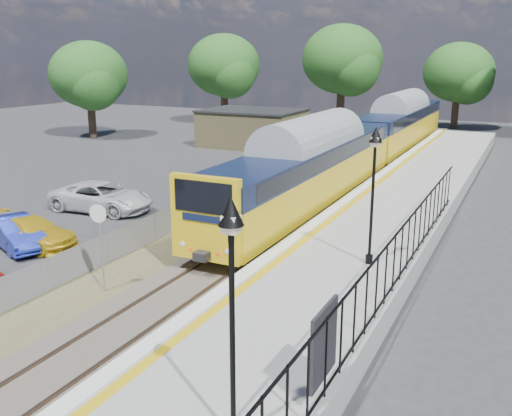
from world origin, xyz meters
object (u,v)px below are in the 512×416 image
Objects in this scene: car_white at (102,197)px; car_yellow at (29,232)px; speed_sign at (100,232)px; car_blue at (16,233)px; victorian_lamp_south at (231,265)px; victorian_lamp_north at (374,164)px; train at (367,139)px.

car_yellow is at bearing -173.84° from car_white.
speed_sign is 0.78× the size of car_blue.
victorian_lamp_south reaches higher than car_white.
car_blue is (-14.10, -2.24, -3.65)m from victorian_lamp_north.
victorian_lamp_south is at bearing -79.11° from train.
train is 9.29× the size of car_yellow.
train is 17.68m from car_white.
speed_sign is 6.52m from car_yellow.
train is at bearing 100.89° from victorian_lamp_south.
speed_sign is (-2.50, -22.86, -0.22)m from train.
train is 23.00m from speed_sign.
speed_sign is 10.70m from car_white.
speed_sign reaches higher than car_white.
speed_sign is at bearing -84.58° from car_blue.
victorian_lamp_north is at bearing -81.91° from car_yellow.
victorian_lamp_south is 1.50× the size of speed_sign.
car_white is (-1.05, 5.67, 0.10)m from car_yellow.
car_blue is 0.89× the size of car_yellow.
victorian_lamp_south is 16.67m from car_blue.
car_white is at bearing 29.47° from car_blue.
victorian_lamp_north is 14.74m from car_blue.
car_yellow is at bearing 149.86° from victorian_lamp_south.
victorian_lamp_south and victorian_lamp_north have the same top height.
train reaches higher than car_yellow.
car_blue is 0.74× the size of car_white.
victorian_lamp_south is at bearing -120.05° from car_yellow.
victorian_lamp_south is 0.87× the size of car_white.
train is at bearing 105.91° from victorian_lamp_north.
car_white is at bearing 10.54° from car_yellow.
car_white is (-0.65, 5.98, 0.09)m from car_blue.
victorian_lamp_south reaches higher than car_yellow.
car_blue is 0.51m from car_yellow.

